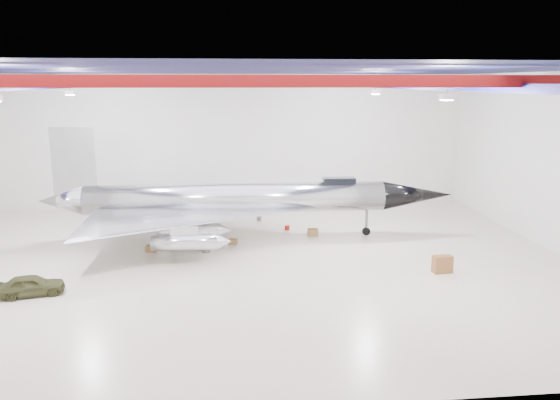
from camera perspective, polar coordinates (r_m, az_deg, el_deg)
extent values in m
plane|color=beige|center=(32.39, -5.10, -6.48)|extent=(40.00, 40.00, 0.00)
plane|color=silver|center=(45.94, -5.55, 6.11)|extent=(40.00, 0.00, 40.00)
plane|color=#0A0F38|center=(30.69, -5.50, 13.37)|extent=(40.00, 40.00, 0.00)
cube|color=maroon|center=(21.68, -5.23, 12.27)|extent=(39.50, 0.25, 0.50)
cube|color=maroon|center=(27.68, -5.42, 12.25)|extent=(39.50, 0.25, 0.50)
cube|color=maroon|center=(33.68, -5.53, 12.24)|extent=(39.50, 0.25, 0.50)
cube|color=maroon|center=(39.68, -5.61, 12.23)|extent=(39.50, 0.25, 0.50)
cube|color=#0C0D4B|center=(33.06, 16.25, 11.30)|extent=(0.25, 29.50, 0.40)
cube|color=silver|center=(26.75, 17.02, 10.28)|extent=(0.55, 0.55, 0.25)
cube|color=silver|center=(37.94, -21.10, 10.43)|extent=(0.55, 0.55, 0.25)
cube|color=silver|center=(38.10, 9.95, 11.06)|extent=(0.55, 0.55, 0.25)
cylinder|color=silver|center=(36.53, -4.60, 0.20)|extent=(19.85, 2.47, 1.98)
cone|color=black|center=(38.53, 14.14, 0.50)|extent=(5.00, 2.10, 1.98)
cone|color=silver|center=(38.29, -21.90, -0.09)|extent=(3.02, 2.05, 1.98)
cube|color=silver|center=(37.58, -20.77, 3.77)|extent=(2.77, 0.19, 4.46)
cube|color=black|center=(36.96, 6.19, 1.96)|extent=(2.20, 0.85, 0.50)
cylinder|color=silver|center=(31.74, -9.94, -4.39)|extent=(3.78, 0.98, 0.89)
cylinder|color=silver|center=(34.11, -9.56, -3.20)|extent=(3.78, 0.98, 0.89)
cylinder|color=silver|center=(39.85, -8.85, -0.93)|extent=(3.78, 0.98, 0.89)
cylinder|color=silver|center=(42.25, -8.60, -0.17)|extent=(3.78, 0.98, 0.89)
cylinder|color=#59595B|center=(38.00, 9.02, -2.35)|extent=(0.18, 0.18, 1.78)
cylinder|color=black|center=(38.15, 8.99, -3.25)|extent=(0.56, 0.23, 0.55)
cylinder|color=#59595B|center=(34.82, -11.09, -3.79)|extent=(0.18, 0.18, 1.78)
cylinder|color=black|center=(34.99, -11.05, -4.75)|extent=(0.56, 0.23, 0.55)
cylinder|color=#59595B|center=(39.57, -10.30, -1.81)|extent=(0.18, 0.18, 1.78)
cylinder|color=black|center=(39.72, -10.27, -2.67)|extent=(0.56, 0.23, 0.55)
imported|color=#37381C|center=(29.93, -24.56, -8.11)|extent=(3.32, 1.90, 1.06)
cube|color=brown|center=(31.71, 16.60, -6.45)|extent=(1.12, 0.66, 0.97)
cube|color=olive|center=(34.98, -13.31, -4.98)|extent=(0.72, 0.64, 0.41)
cylinder|color=#59595B|center=(34.27, -7.73, -5.10)|extent=(0.57, 0.57, 0.43)
cube|color=olive|center=(37.61, 3.46, -3.40)|extent=(0.70, 0.57, 0.48)
cube|color=#59595B|center=(40.08, -18.68, -3.23)|extent=(0.43, 0.39, 0.24)
cylinder|color=#A41710|center=(39.04, 0.76, -2.90)|extent=(0.43, 0.43, 0.33)
cube|color=olive|center=(35.75, -4.92, -4.36)|extent=(0.61, 0.54, 0.36)
cylinder|color=#59595B|center=(41.59, -2.20, -1.96)|extent=(0.43, 0.43, 0.34)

